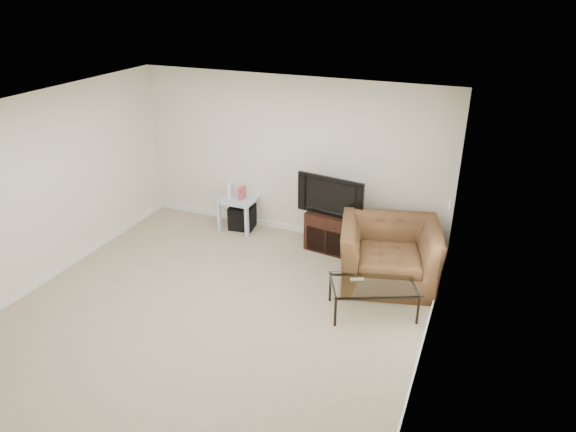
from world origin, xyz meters
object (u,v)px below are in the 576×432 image
at_px(tv_stand, 333,230).
at_px(coffee_table, 373,298).
at_px(television, 333,194).
at_px(side_table, 240,213).
at_px(subwoofer, 242,217).
at_px(recliner, 390,244).

height_order(tv_stand, coffee_table, tv_stand).
relative_size(tv_stand, television, 0.75).
distance_m(side_table, subwoofer, 0.09).
distance_m(side_table, coffee_table, 3.01).
distance_m(television, side_table, 1.75).
xyz_separation_m(tv_stand, subwoofer, (-1.60, 0.13, -0.11)).
bearing_deg(television, subwoofer, -177.11).
bearing_deg(tv_stand, subwoofer, -177.43).
bearing_deg(subwoofer, recliner, -15.84).
height_order(side_table, subwoofer, side_table).
bearing_deg(television, side_table, -176.22).
distance_m(side_table, recliner, 2.72).
xyz_separation_m(tv_stand, television, (-0.00, -0.03, 0.60)).
bearing_deg(subwoofer, tv_stand, -4.68).
height_order(television, coffee_table, television).
distance_m(recliner, coffee_table, 0.87).
bearing_deg(subwoofer, television, -5.75).
bearing_deg(tv_stand, television, -90.00).
bearing_deg(recliner, television, 135.65).
bearing_deg(coffee_table, subwoofer, 149.26).
height_order(subwoofer, coffee_table, coffee_table).
height_order(television, side_table, television).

